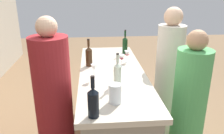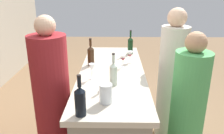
{
  "view_description": "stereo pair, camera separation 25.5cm",
  "coord_description": "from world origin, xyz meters",
  "px_view_note": "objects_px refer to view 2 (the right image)",
  "views": [
    {
      "loc": [
        -2.41,
        0.21,
        1.88
      ],
      "look_at": [
        0.0,
        0.0,
        1.0
      ],
      "focal_mm": 37.21,
      "sensor_mm": 36.0,
      "label": 1
    },
    {
      "loc": [
        -2.42,
        -0.04,
        1.88
      ],
      "look_at": [
        0.0,
        0.0,
        1.0
      ],
      "focal_mm": 37.21,
      "sensor_mm": 36.0,
      "label": 2
    }
  ],
  "objects_px": {
    "wine_bottle_second_right_dark_green": "(130,45)",
    "wine_glass_near_left": "(130,55)",
    "wine_bottle_leftmost_near_black": "(80,100)",
    "wine_glass_near_center": "(123,59)",
    "person_right_guest": "(52,99)",
    "wine_glass_near_right": "(92,68)",
    "wine_bottle_center_amber_brown": "(91,55)",
    "person_left_guest": "(187,111)",
    "wine_bottle_second_left_clear_pale": "(113,73)",
    "water_pitcher": "(106,93)",
    "person_center_guest": "(171,80)"
  },
  "relations": [
    {
      "from": "wine_bottle_second_right_dark_green",
      "to": "wine_glass_near_left",
      "type": "height_order",
      "value": "wine_bottle_second_right_dark_green"
    },
    {
      "from": "wine_bottle_leftmost_near_black",
      "to": "wine_glass_near_center",
      "type": "distance_m",
      "value": 1.11
    },
    {
      "from": "person_right_guest",
      "to": "wine_glass_near_center",
      "type": "bearing_deg",
      "value": 7.66
    },
    {
      "from": "wine_glass_near_right",
      "to": "wine_glass_near_left",
      "type": "bearing_deg",
      "value": -38.88
    },
    {
      "from": "wine_glass_near_center",
      "to": "person_right_guest",
      "type": "relative_size",
      "value": 0.09
    },
    {
      "from": "wine_bottle_center_amber_brown",
      "to": "wine_glass_near_right",
      "type": "height_order",
      "value": "wine_bottle_center_amber_brown"
    },
    {
      "from": "wine_bottle_second_right_dark_green",
      "to": "wine_glass_near_right",
      "type": "bearing_deg",
      "value": 153.85
    },
    {
      "from": "wine_glass_near_right",
      "to": "wine_glass_near_center",
      "type": "bearing_deg",
      "value": -42.88
    },
    {
      "from": "wine_bottle_center_amber_brown",
      "to": "wine_bottle_second_right_dark_green",
      "type": "height_order",
      "value": "wine_bottle_second_right_dark_green"
    },
    {
      "from": "wine_bottle_leftmost_near_black",
      "to": "person_left_guest",
      "type": "relative_size",
      "value": 0.22
    },
    {
      "from": "wine_bottle_center_amber_brown",
      "to": "person_right_guest",
      "type": "distance_m",
      "value": 0.69
    },
    {
      "from": "wine_bottle_second_left_clear_pale",
      "to": "person_right_guest",
      "type": "relative_size",
      "value": 0.2
    },
    {
      "from": "wine_glass_near_center",
      "to": "person_left_guest",
      "type": "xyz_separation_m",
      "value": [
        -0.54,
        -0.63,
        -0.37
      ]
    },
    {
      "from": "wine_glass_near_left",
      "to": "person_right_guest",
      "type": "height_order",
      "value": "person_right_guest"
    },
    {
      "from": "wine_glass_near_left",
      "to": "water_pitcher",
      "type": "xyz_separation_m",
      "value": [
        -1.02,
        0.25,
        -0.02
      ]
    },
    {
      "from": "wine_glass_near_left",
      "to": "person_right_guest",
      "type": "distance_m",
      "value": 1.06
    },
    {
      "from": "wine_bottle_second_left_clear_pale",
      "to": "wine_glass_near_left",
      "type": "bearing_deg",
      "value": -16.19
    },
    {
      "from": "wine_bottle_leftmost_near_black",
      "to": "wine_bottle_second_right_dark_green",
      "type": "bearing_deg",
      "value": -15.96
    },
    {
      "from": "wine_glass_near_left",
      "to": "water_pitcher",
      "type": "bearing_deg",
      "value": 166.07
    },
    {
      "from": "wine_bottle_leftmost_near_black",
      "to": "wine_bottle_second_right_dark_green",
      "type": "height_order",
      "value": "wine_bottle_second_right_dark_green"
    },
    {
      "from": "wine_bottle_leftmost_near_black",
      "to": "wine_glass_near_right",
      "type": "distance_m",
      "value": 0.7
    },
    {
      "from": "wine_bottle_center_amber_brown",
      "to": "person_center_guest",
      "type": "height_order",
      "value": "person_center_guest"
    },
    {
      "from": "wine_bottle_leftmost_near_black",
      "to": "wine_bottle_second_right_dark_green",
      "type": "distance_m",
      "value": 1.67
    },
    {
      "from": "wine_bottle_center_amber_brown",
      "to": "wine_glass_near_left",
      "type": "distance_m",
      "value": 0.48
    },
    {
      "from": "water_pitcher",
      "to": "wine_bottle_second_left_clear_pale",
      "type": "bearing_deg",
      "value": -9.42
    },
    {
      "from": "wine_bottle_leftmost_near_black",
      "to": "wine_bottle_second_left_clear_pale",
      "type": "height_order",
      "value": "wine_bottle_leftmost_near_black"
    },
    {
      "from": "person_right_guest",
      "to": "person_center_guest",
      "type": "bearing_deg",
      "value": -1.9
    },
    {
      "from": "wine_bottle_center_amber_brown",
      "to": "wine_bottle_second_right_dark_green",
      "type": "relative_size",
      "value": 0.99
    },
    {
      "from": "wine_glass_near_center",
      "to": "wine_glass_near_left",
      "type": "bearing_deg",
      "value": -28.57
    },
    {
      "from": "person_right_guest",
      "to": "wine_glass_near_left",
      "type": "bearing_deg",
      "value": 13.4
    },
    {
      "from": "wine_glass_near_center",
      "to": "water_pitcher",
      "type": "relative_size",
      "value": 0.91
    },
    {
      "from": "wine_glass_near_left",
      "to": "person_center_guest",
      "type": "xyz_separation_m",
      "value": [
        -0.11,
        -0.51,
        -0.29
      ]
    },
    {
      "from": "wine_glass_near_center",
      "to": "water_pitcher",
      "type": "bearing_deg",
      "value": 169.19
    },
    {
      "from": "wine_bottle_leftmost_near_black",
      "to": "wine_glass_near_left",
      "type": "xyz_separation_m",
      "value": [
        1.22,
        -0.43,
        -0.02
      ]
    },
    {
      "from": "wine_glass_near_center",
      "to": "wine_glass_near_right",
      "type": "height_order",
      "value": "wine_glass_near_right"
    },
    {
      "from": "wine_bottle_leftmost_near_black",
      "to": "water_pitcher",
      "type": "bearing_deg",
      "value": -42.31
    },
    {
      "from": "wine_bottle_center_amber_brown",
      "to": "wine_glass_near_left",
      "type": "relative_size",
      "value": 2.21
    },
    {
      "from": "wine_bottle_center_amber_brown",
      "to": "wine_glass_near_right",
      "type": "distance_m",
      "value": 0.42
    },
    {
      "from": "person_left_guest",
      "to": "person_right_guest",
      "type": "height_order",
      "value": "person_right_guest"
    },
    {
      "from": "wine_bottle_second_right_dark_green",
      "to": "wine_bottle_leftmost_near_black",
      "type": "bearing_deg",
      "value": 164.04
    },
    {
      "from": "water_pitcher",
      "to": "person_center_guest",
      "type": "height_order",
      "value": "person_center_guest"
    },
    {
      "from": "water_pitcher",
      "to": "person_center_guest",
      "type": "distance_m",
      "value": 1.22
    },
    {
      "from": "wine_bottle_second_left_clear_pale",
      "to": "wine_bottle_center_amber_brown",
      "type": "relative_size",
      "value": 0.98
    },
    {
      "from": "wine_bottle_center_amber_brown",
      "to": "wine_bottle_second_right_dark_green",
      "type": "distance_m",
      "value": 0.69
    },
    {
      "from": "water_pitcher",
      "to": "person_left_guest",
      "type": "height_order",
      "value": "person_left_guest"
    },
    {
      "from": "wine_bottle_second_right_dark_green",
      "to": "water_pitcher",
      "type": "height_order",
      "value": "wine_bottle_second_right_dark_green"
    },
    {
      "from": "wine_bottle_second_left_clear_pale",
      "to": "wine_glass_near_right",
      "type": "relative_size",
      "value": 1.96
    },
    {
      "from": "wine_glass_near_center",
      "to": "water_pitcher",
      "type": "height_order",
      "value": "water_pitcher"
    },
    {
      "from": "wine_bottle_second_left_clear_pale",
      "to": "wine_glass_near_right",
      "type": "xyz_separation_m",
      "value": [
        0.16,
        0.22,
        -0.0
      ]
    },
    {
      "from": "wine_bottle_second_left_clear_pale",
      "to": "water_pitcher",
      "type": "xyz_separation_m",
      "value": [
        -0.35,
        0.06,
        -0.04
      ]
    }
  ]
}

